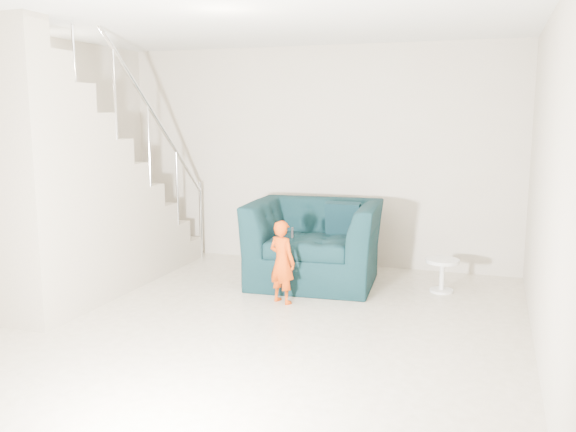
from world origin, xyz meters
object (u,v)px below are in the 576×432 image
(armchair, at_px, (314,243))
(side_table, at_px, (442,270))
(staircase, at_px, (70,206))
(toddler, at_px, (282,262))

(armchair, height_order, side_table, armchair)
(armchair, relative_size, staircase, 0.39)
(staircase, bearing_deg, armchair, 29.16)
(side_table, xyz_separation_m, staircase, (-3.65, -1.33, 0.71))
(armchair, relative_size, side_table, 3.95)
(armchair, xyz_separation_m, toddler, (-0.10, -0.82, -0.04))
(side_table, bearing_deg, toddler, -148.95)
(armchair, relative_size, toddler, 1.67)
(armchair, distance_m, toddler, 0.83)
(toddler, bearing_deg, side_table, -125.84)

